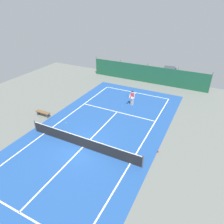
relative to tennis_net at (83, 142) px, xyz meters
The scene contains 10 objects.
ground_plane 0.51m from the tennis_net, ahead, with size 36.00×36.00×0.00m, color slate.
court_surface 0.51m from the tennis_net, ahead, with size 11.02×26.60×0.01m.
tennis_net is the anchor object (origin of this frame).
back_fence 16.39m from the tennis_net, 90.00° to the left, with size 16.30×0.98×2.70m.
tennis_player 8.66m from the tennis_net, 85.05° to the left, with size 0.72×0.75×1.64m.
tennis_ball_near_player 7.77m from the tennis_net, 90.10° to the left, with size 0.07×0.07×0.07m, color #CCDB33.
tennis_ball_midcourt 4.18m from the tennis_net, 146.41° to the left, with size 0.07×0.07×0.07m, color #CCDB33.
parked_car 18.80m from the tennis_net, 82.63° to the left, with size 2.39×4.38×1.68m.
courtside_bench 6.72m from the tennis_net, 160.00° to the left, with size 1.60×0.40×0.49m.
water_bottle 5.97m from the tennis_net, 20.08° to the left, with size 0.08×0.08×0.24m, color #D84C38.
Camera 1 is at (7.88, -10.43, 10.56)m, focal length 32.71 mm.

